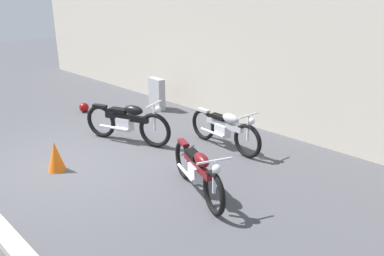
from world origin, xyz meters
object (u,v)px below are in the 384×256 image
(motorcycle_maroon, at_px, (198,171))
(motorcycle_black, at_px, (127,122))
(helmet, at_px, (84,107))
(traffic_cone, at_px, (56,156))
(motorcycle_silver, at_px, (225,129))
(stone_marker, at_px, (157,94))

(motorcycle_maroon, bearing_deg, motorcycle_black, -168.93)
(helmet, xyz_separation_m, motorcycle_maroon, (5.27, -0.95, 0.29))
(helmet, bearing_deg, motorcycle_maroon, -10.25)
(traffic_cone, bearing_deg, motorcycle_black, 97.71)
(helmet, bearing_deg, motorcycle_silver, 10.61)
(stone_marker, xyz_separation_m, motorcycle_black, (1.46, -2.00, 0.03))
(motorcycle_black, bearing_deg, motorcycle_maroon, -31.88)
(motorcycle_silver, bearing_deg, motorcycle_maroon, -57.48)
(helmet, bearing_deg, traffic_cone, -37.12)
(motorcycle_silver, bearing_deg, motorcycle_black, -140.04)
(stone_marker, distance_m, traffic_cone, 4.11)
(stone_marker, xyz_separation_m, traffic_cone, (1.70, -3.74, -0.15))
(motorcycle_maroon, bearing_deg, motorcycle_silver, 141.36)
(stone_marker, bearing_deg, motorcycle_maroon, -31.63)
(stone_marker, bearing_deg, helmet, -126.60)
(stone_marker, xyz_separation_m, motorcycle_silver, (3.13, -0.77, -0.01))
(helmet, height_order, motorcycle_silver, motorcycle_silver)
(motorcycle_black, relative_size, motorcycle_maroon, 1.11)
(traffic_cone, xyz_separation_m, motorcycle_black, (-0.24, 1.75, 0.18))
(helmet, relative_size, motorcycle_black, 0.13)
(stone_marker, bearing_deg, motorcycle_silver, -13.79)
(stone_marker, relative_size, motorcycle_silver, 0.44)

